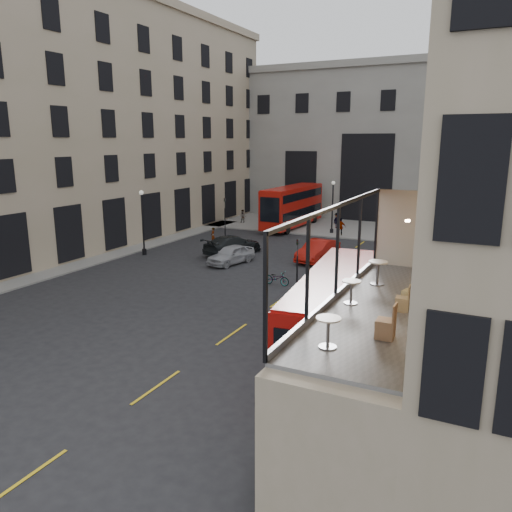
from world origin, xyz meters
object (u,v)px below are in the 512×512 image
at_px(bus_far, 293,205).
at_px(car_c, 233,245).
at_px(cafe_table_far, 378,269).
at_px(cafe_chair_c, 403,303).
at_px(cyclist, 325,277).
at_px(pedestrian_e, 213,236).
at_px(cafe_chair_a, 386,328).
at_px(cafe_chair_d, 439,280).
at_px(street_lamp_b, 332,210).
at_px(bicycle, 277,278).
at_px(pedestrian_a, 243,217).
at_px(pedestrian_b, 337,221).
at_px(street_lamp_a, 143,226).
at_px(car_a, 231,255).
at_px(bus_near, 333,316).
at_px(cafe_table_mid, 351,288).
at_px(traffic_light_near, 297,262).
at_px(cafe_table_near, 328,328).
at_px(cafe_chair_b, 411,297).
at_px(pedestrian_c, 341,227).
at_px(pedestrian_d, 412,226).
at_px(traffic_light_far, 225,212).
at_px(car_b, 318,251).

height_order(bus_far, car_c, bus_far).
distance_m(cafe_table_far, cafe_chair_c, 2.65).
relative_size(cyclist, pedestrian_e, 1.03).
xyz_separation_m(cafe_chair_a, cafe_chair_d, (0.62, 5.15, -0.04)).
height_order(street_lamp_b, cafe_chair_a, cafe_chair_a).
relative_size(bus_far, bicycle, 6.30).
relative_size(pedestrian_a, pedestrian_b, 0.91).
bearing_deg(cafe_chair_d, street_lamp_a, 148.20).
bearing_deg(car_a, bus_near, -34.84).
bearing_deg(cafe_table_mid, car_c, 126.53).
height_order(car_c, bicycle, car_c).
height_order(car_c, cafe_chair_a, cafe_chair_a).
distance_m(street_lamp_b, pedestrian_b, 3.34).
xyz_separation_m(bus_far, cyclist, (10.58, -20.22, -1.71)).
xyz_separation_m(street_lamp_b, car_c, (-4.52, -12.56, -1.60)).
bearing_deg(traffic_light_near, cafe_table_near, -65.99).
distance_m(bus_near, pedestrian_e, 26.33).
bearing_deg(cafe_chair_d, cafe_chair_b, -103.01).
height_order(cafe_table_far, cafe_chair_b, cafe_chair_b).
bearing_deg(car_a, pedestrian_c, 86.76).
bearing_deg(pedestrian_e, pedestrian_c, 113.04).
relative_size(cyclist, cafe_table_far, 1.98).
distance_m(car_c, pedestrian_d, 20.17).
bearing_deg(pedestrian_a, cafe_table_mid, -76.83).
xyz_separation_m(traffic_light_far, cafe_chair_a, (22.04, -30.45, 2.45)).
height_order(pedestrian_a, cafe_chair_d, cafe_chair_d).
bearing_deg(pedestrian_c, traffic_light_near, 82.26).
bearing_deg(pedestrian_d, pedestrian_a, 87.85).
height_order(traffic_light_near, pedestrian_d, traffic_light_near).
bearing_deg(pedestrian_e, pedestrian_a, 173.47).
bearing_deg(traffic_light_far, cafe_table_mid, -53.97).
xyz_separation_m(pedestrian_b, cafe_chair_b, (13.50, -36.53, 3.96)).
bearing_deg(traffic_light_near, cafe_table_mid, -61.88).
bearing_deg(cafe_table_far, cafe_chair_d, 17.68).
xyz_separation_m(pedestrian_a, cafe_chair_c, (23.97, -35.66, 4.02)).
xyz_separation_m(bicycle, cafe_table_far, (9.31, -12.69, 4.66)).
bearing_deg(car_b, pedestrian_c, 103.94).
height_order(car_b, cafe_chair_d, cafe_chair_d).
relative_size(street_lamp_a, cafe_table_far, 6.69).
relative_size(car_b, bicycle, 2.79).
bearing_deg(cafe_chair_b, bicycle, 126.58).
bearing_deg(cafe_chair_b, cyclist, 116.71).
bearing_deg(bus_near, car_a, 132.25).
bearing_deg(pedestrian_d, cafe_chair_a, 178.62).
height_order(car_b, cafe_chair_b, cafe_chair_b).
distance_m(pedestrian_d, cafe_table_near, 41.91).
relative_size(pedestrian_b, cafe_table_near, 2.41).
relative_size(car_a, cafe_chair_c, 5.64).
bearing_deg(car_c, traffic_light_near, 152.52).
distance_m(pedestrian_e, cafe_chair_b, 32.17).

